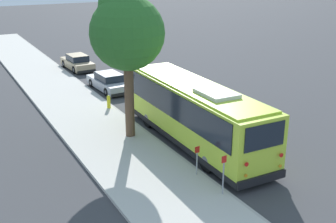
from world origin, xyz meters
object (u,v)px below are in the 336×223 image
at_px(sign_post_near, 223,175).
at_px(sign_post_far, 197,160).
at_px(street_tree, 126,28).
at_px(fire_hydrant, 109,102).
at_px(parked_sedan_tan, 77,63).
at_px(shuttle_bus, 194,111).
at_px(parked_sedan_silver, 109,82).

relative_size(sign_post_near, sign_post_far, 1.27).
relative_size(street_tree, fire_hydrant, 9.51).
relative_size(parked_sedan_tan, sign_post_far, 3.39).
distance_m(shuttle_bus, parked_sedan_silver, 11.01).
distance_m(parked_sedan_tan, sign_post_near, 23.12).
height_order(shuttle_bus, sign_post_far, shuttle_bus).
distance_m(parked_sedan_silver, sign_post_far, 14.18).
distance_m(street_tree, fire_hydrant, 6.91).
height_order(street_tree, sign_post_near, street_tree).
xyz_separation_m(parked_sedan_silver, parked_sedan_tan, (7.11, 0.08, 0.02)).
xyz_separation_m(shuttle_bus, sign_post_far, (-3.15, 1.84, -0.92)).
relative_size(shuttle_bus, sign_post_near, 6.60).
bearing_deg(sign_post_near, sign_post_far, 0.00).
distance_m(sign_post_far, fire_hydrant, 9.98).
height_order(sign_post_near, fire_hydrant, sign_post_near).
height_order(street_tree, sign_post_far, street_tree).
height_order(parked_sedan_silver, sign_post_far, sign_post_far).
xyz_separation_m(street_tree, sign_post_near, (-7.25, -0.71, -4.69)).
bearing_deg(fire_hydrant, shuttle_bus, -164.37).
bearing_deg(shuttle_bus, parked_sedan_silver, 2.73).
xyz_separation_m(parked_sedan_silver, fire_hydrant, (-4.12, 1.62, -0.03)).
height_order(shuttle_bus, parked_sedan_silver, shuttle_bus).
bearing_deg(parked_sedan_silver, sign_post_far, 171.06).
bearing_deg(parked_sedan_tan, shuttle_bus, 178.40).
xyz_separation_m(shuttle_bus, street_tree, (2.24, 2.55, 3.95)).
bearing_deg(sign_post_far, parked_sedan_tan, -3.98).
height_order(parked_sedan_tan, sign_post_far, sign_post_far).
relative_size(shuttle_bus, sign_post_far, 8.38).
xyz_separation_m(parked_sedan_tan, sign_post_far, (-21.21, 1.48, 0.21)).
bearing_deg(sign_post_near, street_tree, 5.60).
xyz_separation_m(street_tree, sign_post_far, (-5.39, -0.71, -4.87)).
distance_m(parked_sedan_silver, sign_post_near, 16.04).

